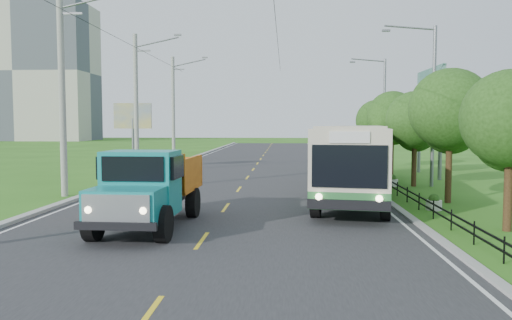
# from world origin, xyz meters

# --- Properties ---
(ground) EXTENTS (240.00, 240.00, 0.00)m
(ground) POSITION_xyz_m (0.00, 0.00, 0.00)
(ground) COLOR #2E6317
(ground) RESTS_ON ground
(road) EXTENTS (14.00, 120.00, 0.02)m
(road) POSITION_xyz_m (0.00, 20.00, 0.01)
(road) COLOR #28282B
(road) RESTS_ON ground
(curb_left) EXTENTS (0.40, 120.00, 0.15)m
(curb_left) POSITION_xyz_m (-7.20, 20.00, 0.07)
(curb_left) COLOR #9E9E99
(curb_left) RESTS_ON ground
(curb_right) EXTENTS (0.30, 120.00, 0.10)m
(curb_right) POSITION_xyz_m (7.15, 20.00, 0.05)
(curb_right) COLOR #9E9E99
(curb_right) RESTS_ON ground
(edge_line_left) EXTENTS (0.12, 120.00, 0.00)m
(edge_line_left) POSITION_xyz_m (-6.65, 20.00, 0.02)
(edge_line_left) COLOR silver
(edge_line_left) RESTS_ON road
(edge_line_right) EXTENTS (0.12, 120.00, 0.00)m
(edge_line_right) POSITION_xyz_m (6.65, 20.00, 0.02)
(edge_line_right) COLOR silver
(edge_line_right) RESTS_ON road
(centre_dash) EXTENTS (0.12, 2.20, 0.00)m
(centre_dash) POSITION_xyz_m (0.00, 0.00, 0.02)
(centre_dash) COLOR yellow
(centre_dash) RESTS_ON road
(railing_right) EXTENTS (0.04, 40.00, 0.60)m
(railing_right) POSITION_xyz_m (8.00, 14.00, 0.30)
(railing_right) COLOR black
(railing_right) RESTS_ON ground
(pole_near) EXTENTS (3.51, 0.32, 10.00)m
(pole_near) POSITION_xyz_m (-8.26, 9.00, 5.09)
(pole_near) COLOR gray
(pole_near) RESTS_ON ground
(pole_mid) EXTENTS (3.51, 0.32, 10.00)m
(pole_mid) POSITION_xyz_m (-8.26, 21.00, 5.09)
(pole_mid) COLOR gray
(pole_mid) RESTS_ON ground
(pole_far) EXTENTS (3.51, 0.32, 10.00)m
(pole_far) POSITION_xyz_m (-8.26, 33.00, 5.09)
(pole_far) COLOR gray
(pole_far) RESTS_ON ground
(tree_second) EXTENTS (3.18, 3.26, 5.30)m
(tree_second) POSITION_xyz_m (9.86, 2.14, 3.52)
(tree_second) COLOR #382314
(tree_second) RESTS_ON ground
(tree_third) EXTENTS (3.60, 3.62, 6.00)m
(tree_third) POSITION_xyz_m (9.86, 8.14, 3.99)
(tree_third) COLOR #382314
(tree_third) RESTS_ON ground
(tree_fourth) EXTENTS (3.24, 3.31, 5.40)m
(tree_fourth) POSITION_xyz_m (9.86, 14.14, 3.59)
(tree_fourth) COLOR #382314
(tree_fourth) RESTS_ON ground
(tree_fifth) EXTENTS (3.48, 3.52, 5.80)m
(tree_fifth) POSITION_xyz_m (9.86, 20.14, 3.85)
(tree_fifth) COLOR #382314
(tree_fifth) RESTS_ON ground
(tree_back) EXTENTS (3.30, 3.36, 5.50)m
(tree_back) POSITION_xyz_m (9.86, 26.14, 3.65)
(tree_back) COLOR #382314
(tree_back) RESTS_ON ground
(streetlight_mid) EXTENTS (3.02, 0.20, 9.07)m
(streetlight_mid) POSITION_xyz_m (10.64, 14.00, 4.90)
(streetlight_mid) COLOR slate
(streetlight_mid) RESTS_ON ground
(streetlight_far) EXTENTS (3.02, 0.20, 9.07)m
(streetlight_far) POSITION_xyz_m (10.64, 28.00, 4.90)
(streetlight_far) COLOR slate
(streetlight_far) RESTS_ON ground
(planter_near) EXTENTS (0.64, 0.64, 0.67)m
(planter_near) POSITION_xyz_m (8.60, 6.00, 0.29)
(planter_near) COLOR silver
(planter_near) RESTS_ON ground
(planter_mid) EXTENTS (0.64, 0.64, 0.67)m
(planter_mid) POSITION_xyz_m (8.60, 14.00, 0.29)
(planter_mid) COLOR silver
(planter_mid) RESTS_ON ground
(planter_far) EXTENTS (0.64, 0.64, 0.67)m
(planter_far) POSITION_xyz_m (8.60, 22.00, 0.29)
(planter_far) COLOR silver
(planter_far) RESTS_ON ground
(billboard_left) EXTENTS (3.00, 0.20, 5.20)m
(billboard_left) POSITION_xyz_m (-9.50, 24.00, 3.87)
(billboard_left) COLOR slate
(billboard_left) RESTS_ON ground
(billboard_right) EXTENTS (0.24, 6.00, 7.30)m
(billboard_right) POSITION_xyz_m (12.30, 20.00, 5.34)
(billboard_right) COLOR slate
(billboard_right) RESTS_ON ground
(apartment_near) EXTENTS (28.00, 14.00, 30.00)m
(apartment_near) POSITION_xyz_m (-55.00, 95.00, 15.00)
(apartment_near) COLOR #B7B2A3
(apartment_near) RESTS_ON ground
(bus) EXTENTS (5.52, 17.59, 3.36)m
(bus) POSITION_xyz_m (6.03, 10.80, 2.02)
(bus) COLOR #2D7036
(bus) RESTS_ON ground
(dump_truck) EXTENTS (2.66, 6.40, 2.66)m
(dump_truck) POSITION_xyz_m (-2.11, 1.93, 1.50)
(dump_truck) COLOR teal
(dump_truck) RESTS_ON ground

